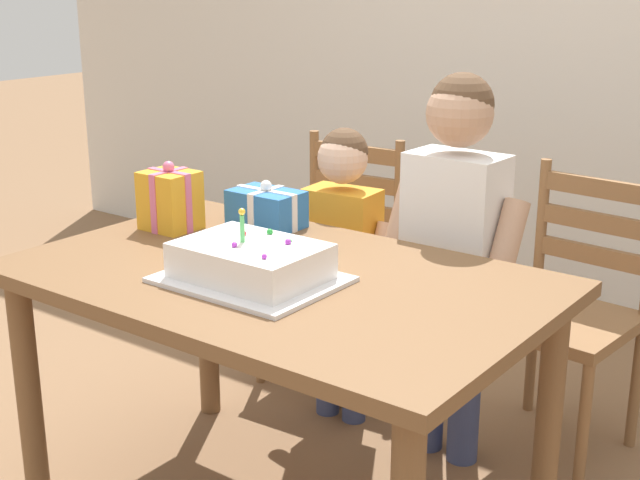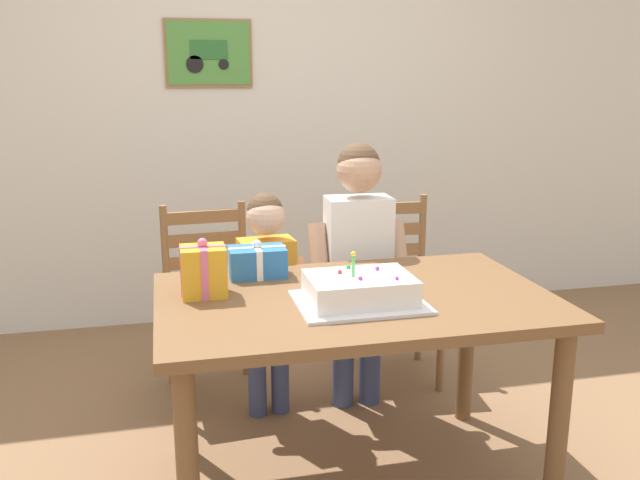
% 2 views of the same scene
% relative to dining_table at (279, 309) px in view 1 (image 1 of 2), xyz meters
% --- Properties ---
extents(back_wall, '(6.40, 0.11, 2.60)m').
position_rel_dining_table_xyz_m(back_wall, '(-0.00, 1.98, 0.65)').
color(back_wall, silver).
rests_on(back_wall, ground).
extents(dining_table, '(1.42, 0.89, 0.76)m').
position_rel_dining_table_xyz_m(dining_table, '(0.00, 0.00, 0.00)').
color(dining_table, brown).
rests_on(dining_table, ground).
extents(birthday_cake, '(0.44, 0.34, 0.19)m').
position_rel_dining_table_xyz_m(birthday_cake, '(-0.01, -0.09, 0.15)').
color(birthday_cake, silver).
rests_on(birthday_cake, dining_table).
extents(gift_box_red_large, '(0.16, 0.14, 0.22)m').
position_rel_dining_table_xyz_m(gift_box_red_large, '(-0.53, 0.13, 0.19)').
color(gift_box_red_large, gold).
rests_on(gift_box_red_large, dining_table).
extents(gift_box_beside_cake, '(0.23, 0.15, 0.15)m').
position_rel_dining_table_xyz_m(gift_box_beside_cake, '(-0.31, 0.32, 0.16)').
color(gift_box_beside_cake, '#286BB7').
rests_on(gift_box_beside_cake, dining_table).
extents(chair_left, '(0.45, 0.45, 0.92)m').
position_rel_dining_table_xyz_m(chair_left, '(-0.46, 0.90, -0.19)').
color(chair_left, brown).
rests_on(chair_left, ground).
extents(chair_right, '(0.46, 0.46, 0.92)m').
position_rel_dining_table_xyz_m(chair_right, '(0.46, 0.90, -0.19)').
color(chair_right, brown).
rests_on(chair_right, ground).
extents(child_older, '(0.45, 0.26, 1.24)m').
position_rel_dining_table_xyz_m(child_older, '(0.19, 0.61, 0.10)').
color(child_older, '#38426B').
rests_on(child_older, ground).
extents(child_younger, '(0.38, 0.22, 1.03)m').
position_rel_dining_table_xyz_m(child_younger, '(-0.23, 0.61, -0.03)').
color(child_younger, '#38426B').
rests_on(child_younger, ground).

